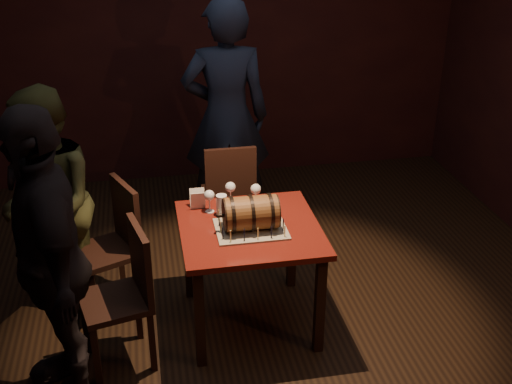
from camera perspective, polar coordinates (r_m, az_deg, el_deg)
room_shell at (r=3.90m, az=-0.71°, el=5.56°), size 5.04×5.04×2.80m
pub_table at (r=4.20m, az=-0.57°, el=-4.38°), size 0.90×0.90×0.75m
cake_board at (r=4.10m, az=-0.45°, el=-3.31°), size 0.45×0.35×0.01m
barrel_cake at (r=4.04m, az=-0.46°, el=-1.88°), size 0.40×0.24×0.24m
birthday_candles at (r=4.08m, az=-0.45°, el=-2.74°), size 0.40×0.30×0.09m
wine_glass_left at (r=4.28m, az=-4.18°, el=-0.38°), size 0.07×0.07×0.16m
wine_glass_mid at (r=4.38m, az=-2.29°, el=0.35°), size 0.07×0.07×0.16m
wine_glass_right at (r=4.35m, az=-0.02°, el=0.18°), size 0.07×0.07×0.16m
pint_of_ale at (r=4.25m, az=-3.07°, el=-1.24°), size 0.07×0.07×0.15m
menu_card at (r=4.36m, az=-5.21°, el=-0.68°), size 0.10×0.05×0.13m
chair_back at (r=5.13m, az=-2.39°, el=0.08°), size 0.40×0.40×0.93m
chair_left_rear at (r=4.55m, az=-12.42°, el=-4.17°), size 0.53×0.53×0.93m
chair_left_front at (r=4.02m, az=-11.42°, el=-8.44°), size 0.48×0.48×0.93m
person_back at (r=5.35m, az=-2.67°, el=6.62°), size 0.75×0.52×1.98m
person_left_rear at (r=4.52m, az=-17.92°, el=-1.06°), size 0.77×0.89×1.60m
person_left_front at (r=3.71m, az=-17.88°, el=-5.71°), size 0.67×1.12×1.79m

